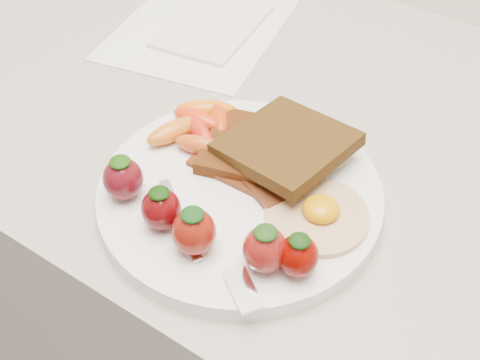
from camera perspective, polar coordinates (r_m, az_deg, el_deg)
The scene contains 11 objects.
counter at distance 1.02m, azimuth 5.05°, elevation -14.57°, with size 2.00×0.60×0.90m, color gray.
plate at distance 0.57m, azimuth -0.00°, elevation -1.34°, with size 0.27×0.27×0.02m, color white.
toast_lower at distance 0.60m, azimuth 1.24°, elevation 3.04°, with size 0.09×0.09×0.01m, color black.
toast_upper at distance 0.58m, azimuth 4.42°, elevation 3.39°, with size 0.11×0.11×0.01m, color black.
fried_egg at distance 0.54m, azimuth 7.40°, elevation -3.19°, with size 0.12×0.12×0.02m.
bacon_strips at distance 0.58m, azimuth 0.34°, elevation 0.83°, with size 0.11×0.06×0.01m.
baby_carrots at distance 0.62m, azimuth -3.91°, elevation 5.28°, with size 0.09×0.11×0.02m.
strawberries at distance 0.51m, azimuth -3.57°, elevation -4.03°, with size 0.21×0.06×0.05m.
fork at distance 0.52m, azimuth -3.14°, elevation -6.54°, with size 0.16×0.09×0.00m.
paper_sheet at distance 0.84m, azimuth -3.50°, elevation 14.56°, with size 0.20×0.27×0.00m, color white.
notepad at distance 0.83m, azimuth -2.63°, elevation 14.36°, with size 0.11×0.16×0.01m, color #FFD4D8.
Camera 1 is at (0.21, 1.22, 1.32)m, focal length 45.00 mm.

